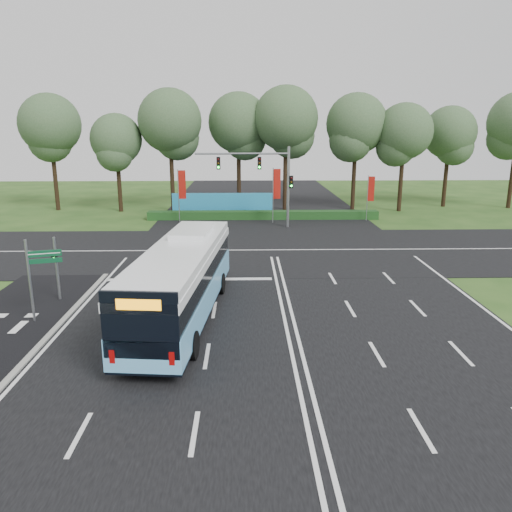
# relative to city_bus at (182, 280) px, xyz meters

# --- Properties ---
(ground) EXTENTS (120.00, 120.00, 0.00)m
(ground) POSITION_rel_city_bus_xyz_m (4.67, 0.98, -1.86)
(ground) COLOR #244617
(ground) RESTS_ON ground
(road_main) EXTENTS (20.00, 120.00, 0.04)m
(road_main) POSITION_rel_city_bus_xyz_m (4.67, 0.98, -1.84)
(road_main) COLOR black
(road_main) RESTS_ON ground
(road_cross) EXTENTS (120.00, 14.00, 0.05)m
(road_cross) POSITION_rel_city_bus_xyz_m (4.67, 12.98, -1.83)
(road_cross) COLOR black
(road_cross) RESTS_ON ground
(kerb_strip) EXTENTS (0.25, 18.00, 0.12)m
(kerb_strip) POSITION_rel_city_bus_xyz_m (-5.43, -2.02, -1.80)
(kerb_strip) COLOR gray
(kerb_strip) RESTS_ON ground
(city_bus) EXTENTS (3.88, 13.05, 3.69)m
(city_bus) POSITION_rel_city_bus_xyz_m (0.00, 0.00, 0.00)
(city_bus) COLOR #67B9EF
(city_bus) RESTS_ON ground
(pedestrian_signal) EXTENTS (0.27, 0.41, 3.31)m
(pedestrian_signal) POSITION_rel_city_bus_xyz_m (-6.62, 2.64, -0.05)
(pedestrian_signal) COLOR gray
(pedestrian_signal) RESTS_ON ground
(street_sign) EXTENTS (1.45, 0.47, 3.83)m
(street_sign) POSITION_rel_city_bus_xyz_m (-6.42, -0.15, 0.57)
(street_sign) COLOR gray
(street_sign) RESTS_ON ground
(banner_flag_left) EXTENTS (0.72, 0.16, 4.88)m
(banner_flag_left) POSITION_rel_city_bus_xyz_m (-2.94, 24.30, 1.31)
(banner_flag_left) COLOR gray
(banner_flag_left) RESTS_ON ground
(banner_flag_mid) EXTENTS (0.72, 0.26, 5.05)m
(banner_flag_mid) POSITION_rel_city_bus_xyz_m (5.72, 23.58, 1.41)
(banner_flag_mid) COLOR gray
(banner_flag_mid) RESTS_ON ground
(banner_flag_right) EXTENTS (0.63, 0.15, 4.27)m
(banner_flag_right) POSITION_rel_city_bus_xyz_m (14.56, 24.32, 0.94)
(banner_flag_right) COLOR gray
(banner_flag_right) RESTS_ON ground
(traffic_light_gantry) EXTENTS (8.41, 0.28, 7.00)m
(traffic_light_gantry) POSITION_rel_city_bus_xyz_m (4.87, 21.48, 2.81)
(traffic_light_gantry) COLOR gray
(traffic_light_gantry) RESTS_ON ground
(hedge) EXTENTS (22.00, 1.20, 0.80)m
(hedge) POSITION_rel_city_bus_xyz_m (4.67, 25.48, -1.46)
(hedge) COLOR #173814
(hedge) RESTS_ON ground
(blue_hoarding) EXTENTS (10.00, 0.30, 2.20)m
(blue_hoarding) POSITION_rel_city_bus_xyz_m (0.67, 27.98, -0.76)
(blue_hoarding) COLOR #2288BA
(blue_hoarding) RESTS_ON ground
(eucalyptus_row) EXTENTS (55.06, 8.63, 12.76)m
(eucalyptus_row) POSITION_rel_city_bus_xyz_m (7.61, 31.40, 6.92)
(eucalyptus_row) COLOR black
(eucalyptus_row) RESTS_ON ground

